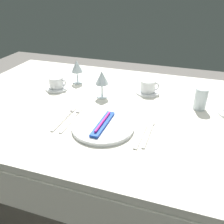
{
  "coord_description": "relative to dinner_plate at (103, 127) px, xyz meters",
  "views": [
    {
      "loc": [
        0.32,
        -1.06,
        1.32
      ],
      "look_at": [
        0.0,
        -0.1,
        0.76
      ],
      "focal_mm": 39.35,
      "sensor_mm": 36.0,
      "label": 1
    }
  ],
  "objects": [
    {
      "name": "dining_table",
      "position": [
        -0.0,
        0.22,
        -0.09
      ],
      "size": [
        1.8,
        1.11,
        0.74
      ],
      "color": "silver",
      "rests_on": "ground"
    },
    {
      "name": "wine_glass_centre",
      "position": [
        -0.12,
        0.3,
        0.1
      ],
      "size": [
        0.07,
        0.07,
        0.15
      ],
      "color": "silver",
      "rests_on": "dining_table"
    },
    {
      "name": "dinner_plate",
      "position": [
        0.0,
        0.0,
        0.0
      ],
      "size": [
        0.27,
        0.27,
        0.02
      ],
      "primitive_type": "cylinder",
      "color": "white",
      "rests_on": "dining_table"
    },
    {
      "name": "coffee_cup_left",
      "position": [
        0.11,
        0.43,
        0.03
      ],
      "size": [
        0.11,
        0.08,
        0.07
      ],
      "color": "white",
      "rests_on": "saucer_left"
    },
    {
      "name": "wine_glass_left",
      "position": [
        -0.33,
        0.45,
        0.09
      ],
      "size": [
        0.07,
        0.07,
        0.14
      ],
      "color": "silver",
      "rests_on": "dining_table"
    },
    {
      "name": "drink_tumbler",
      "position": [
        0.39,
        0.32,
        0.04
      ],
      "size": [
        0.06,
        0.06,
        0.11
      ],
      "color": "silver",
      "rests_on": "dining_table"
    },
    {
      "name": "toothbrush_package",
      "position": [
        0.0,
        0.0,
        0.02
      ],
      "size": [
        0.04,
        0.21,
        0.02
      ],
      "color": "blue",
      "rests_on": "dinner_plate"
    },
    {
      "name": "saucer_left",
      "position": [
        0.11,
        0.43,
        -0.0
      ],
      "size": [
        0.13,
        0.13,
        0.01
      ],
      "primitive_type": "cylinder",
      "color": "white",
      "rests_on": "dining_table"
    },
    {
      "name": "dinner_knife",
      "position": [
        0.17,
        0.0,
        -0.01
      ],
      "size": [
        0.02,
        0.22,
        0.0
      ],
      "color": "beige",
      "rests_on": "dining_table"
    },
    {
      "name": "fork_outer",
      "position": [
        -0.16,
        0.02,
        -0.01
      ],
      "size": [
        0.03,
        0.22,
        0.0
      ],
      "color": "beige",
      "rests_on": "dining_table"
    },
    {
      "name": "saucer_right",
      "position": [
        -0.41,
        0.32,
        -0.0
      ],
      "size": [
        0.13,
        0.13,
        0.01
      ],
      "primitive_type": "cylinder",
      "color": "white",
      "rests_on": "dining_table"
    },
    {
      "name": "fork_inner",
      "position": [
        -0.2,
        0.03,
        -0.01
      ],
      "size": [
        0.02,
        0.22,
        0.0
      ],
      "color": "beige",
      "rests_on": "dining_table"
    },
    {
      "name": "spoon_soup",
      "position": [
        0.2,
        0.05,
        -0.01
      ],
      "size": [
        0.03,
        0.22,
        0.01
      ],
      "color": "beige",
      "rests_on": "dining_table"
    },
    {
      "name": "ground_plane",
      "position": [
        -0.0,
        0.22,
        -0.75
      ],
      "size": [
        6.0,
        6.0,
        0.0
      ],
      "primitive_type": "plane",
      "color": "slate"
    },
    {
      "name": "coffee_cup_right",
      "position": [
        -0.41,
        0.32,
        0.03
      ],
      "size": [
        0.11,
        0.08,
        0.06
      ],
      "color": "white",
      "rests_on": "saucer_right"
    }
  ]
}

